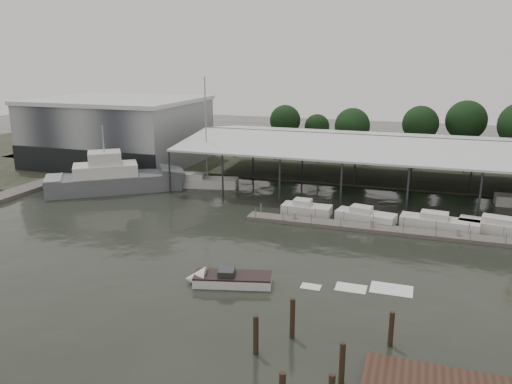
% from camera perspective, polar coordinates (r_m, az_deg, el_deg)
% --- Properties ---
extents(ground, '(200.00, 200.00, 0.00)m').
position_cam_1_polar(ground, '(45.64, -6.11, -6.49)').
color(ground, black).
rests_on(ground, ground).
extents(land_strip_far, '(140.00, 30.00, 0.30)m').
position_cam_1_polar(land_strip_far, '(84.10, 5.82, 3.68)').
color(land_strip_far, '#3F4332').
rests_on(land_strip_far, ground).
extents(land_strip_west, '(20.00, 40.00, 0.30)m').
position_cam_1_polar(land_strip_west, '(91.23, -21.40, 3.61)').
color(land_strip_west, '#3F4332').
rests_on(land_strip_west, ground).
extents(storage_warehouse, '(24.50, 20.50, 10.50)m').
position_cam_1_polar(storage_warehouse, '(83.19, -15.35, 6.72)').
color(storage_warehouse, gray).
rests_on(storage_warehouse, ground).
extents(covered_boat_shed, '(58.24, 24.00, 6.96)m').
position_cam_1_polar(covered_boat_shed, '(67.30, 17.53, 5.38)').
color(covered_boat_shed, silver).
rests_on(covered_boat_shed, ground).
extents(trawler_dock, '(3.00, 18.00, 0.50)m').
position_cam_1_polar(trawler_dock, '(72.97, -23.27, 0.84)').
color(trawler_dock, '#5F5A54').
rests_on(trawler_dock, ground).
extents(floating_dock, '(28.00, 2.00, 1.40)m').
position_cam_1_polar(floating_dock, '(51.29, 14.22, -4.17)').
color(floating_dock, '#5F5A54').
rests_on(floating_dock, ground).
extents(grey_trawler, '(16.85, 13.96, 8.84)m').
position_cam_1_polar(grey_trawler, '(66.87, -15.78, 1.47)').
color(grey_trawler, slate).
rests_on(grey_trawler, ground).
extents(white_sailboat, '(9.28, 4.33, 14.56)m').
position_cam_1_polar(white_sailboat, '(66.89, -6.09, 1.16)').
color(white_sailboat, silver).
rests_on(white_sailboat, ground).
extents(speedboat_underway, '(17.33, 6.06, 2.00)m').
position_cam_1_polar(speedboat_underway, '(38.69, -3.50, -9.93)').
color(speedboat_underway, silver).
rests_on(speedboat_underway, ground).
extents(moored_cruiser_0, '(5.41, 2.32, 1.70)m').
position_cam_1_polar(moored_cruiser_0, '(55.23, 5.75, -1.92)').
color(moored_cruiser_0, silver).
rests_on(moored_cruiser_0, ground).
extents(moored_cruiser_1, '(6.43, 3.32, 1.70)m').
position_cam_1_polar(moored_cruiser_1, '(53.69, 12.35, -2.71)').
color(moored_cruiser_1, silver).
rests_on(moored_cruiser_1, ground).
extents(moored_cruiser_2, '(7.76, 2.97, 1.70)m').
position_cam_1_polar(moored_cruiser_2, '(53.77, 20.12, -3.28)').
color(moored_cruiser_2, silver).
rests_on(moored_cruiser_2, ground).
extents(moored_cruiser_3, '(8.23, 3.71, 1.70)m').
position_cam_1_polar(moored_cruiser_3, '(54.69, 26.23, -3.64)').
color(moored_cruiser_3, silver).
rests_on(moored_cruiser_3, ground).
extents(mooring_pilings, '(7.72, 8.74, 3.36)m').
position_cam_1_polar(mooring_pilings, '(28.71, 6.70, -18.45)').
color(mooring_pilings, '#34251A').
rests_on(mooring_pilings, ground).
extents(horizon_tree_line, '(67.09, 12.40, 10.25)m').
position_cam_1_polar(horizon_tree_line, '(87.49, 22.71, 6.87)').
color(horizon_tree_line, black).
rests_on(horizon_tree_line, ground).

